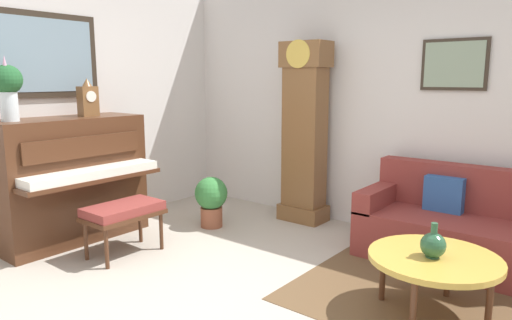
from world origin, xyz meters
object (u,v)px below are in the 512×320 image
piano (71,179)px  piano_bench (123,212)px  flower_vase (7,86)px  couch (474,231)px  potted_plant (211,198)px  coffee_table (434,260)px  grandfather_clock (304,138)px  green_jug (433,245)px  mantel_clock (88,99)px

piano → piano_bench: 0.81m
piano_bench → flower_vase: bearing=-142.4°
couch → flower_vase: bearing=-145.2°
flower_vase → potted_plant: size_ratio=1.04×
coffee_table → piano: bearing=-168.3°
piano → grandfather_clock: grandfather_clock is taller
grandfather_clock → green_jug: grandfather_clock is taller
piano → couch: size_ratio=0.76×
piano_bench → coffee_table: size_ratio=0.80×
coffee_table → mantel_clock: (-3.38, -0.46, 1.01)m
couch → piano_bench: bearing=-146.0°
piano_bench → grandfather_clock: 2.14m
flower_vase → green_jug: flower_vase is taller
piano_bench → green_jug: 2.68m
mantel_clock → piano_bench: bearing=-13.3°
piano_bench → grandfather_clock: size_ratio=0.34×
piano_bench → flower_vase: (-0.77, -0.59, 1.15)m
coffee_table → potted_plant: (-2.55, 0.46, -0.08)m
grandfather_clock → mantel_clock: 2.34m
piano_bench → grandfather_clock: grandfather_clock is taller
piano_bench → couch: bearing=34.0°
piano → flower_vase: 1.07m
green_jug → couch: bearing=90.5°
coffee_table → mantel_clock: size_ratio=2.32×
piano → couch: bearing=28.3°
coffee_table → flower_vase: (-3.38, -1.23, 1.15)m
mantel_clock → green_jug: size_ratio=1.58×
grandfather_clock → green_jug: 2.36m
mantel_clock → potted_plant: 1.65m
piano → coffee_table: size_ratio=1.64×
coffee_table → potted_plant: potted_plant is taller
mantel_clock → potted_plant: size_ratio=0.68×
flower_vase → grandfather_clock: bearing=59.7°
coffee_table → mantel_clock: mantel_clock is taller
piano → green_jug: piano is taller
couch → green_jug: bearing=-89.5°
piano → piano_bench: (0.77, 0.06, -0.22)m
piano_bench → potted_plant: bearing=87.2°
coffee_table → green_jug: (-0.00, -0.03, 0.12)m
piano_bench → mantel_clock: (-0.77, 0.18, 1.01)m
couch → potted_plant: 2.62m
potted_plant → piano_bench: bearing=-92.8°
couch → potted_plant: (-2.54, -0.65, 0.01)m
piano_bench → green_jug: size_ratio=2.92×
coffee_table → green_jug: bearing=-95.9°
piano → couch: 3.84m
couch → coffee_table: size_ratio=2.16×
couch → potted_plant: couch is taller
piano_bench → couch: (2.59, 1.75, -0.09)m
coffee_table → green_jug: size_ratio=3.67×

